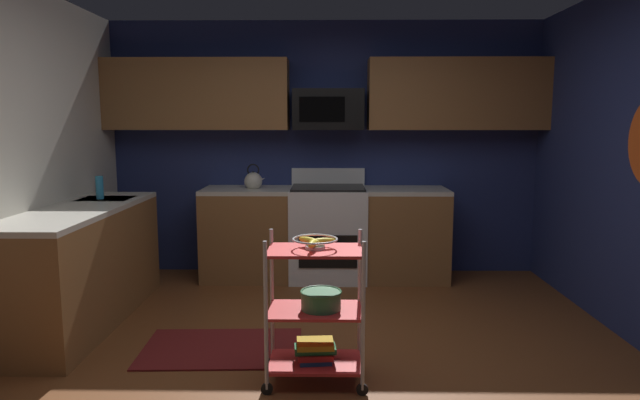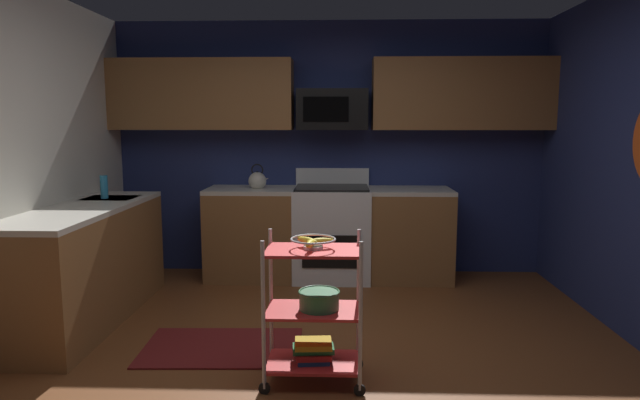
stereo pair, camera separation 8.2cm
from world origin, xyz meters
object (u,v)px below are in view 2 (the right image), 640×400
(fruit_bowl, at_px, (313,241))
(book_stack, at_px, (313,351))
(oven_range, at_px, (332,232))
(microwave, at_px, (332,110))
(rolling_cart, at_px, (313,310))
(mixing_bowl_large, at_px, (319,299))
(kettle, at_px, (257,181))
(dish_soap_bottle, at_px, (104,187))

(fruit_bowl, relative_size, book_stack, 1.04)
(oven_range, bearing_deg, fruit_bowl, -91.92)
(microwave, bearing_deg, rolling_cart, -91.82)
(microwave, relative_size, mixing_bowl_large, 2.78)
(kettle, bearing_deg, microwave, 8.28)
(microwave, xyz_separation_m, dish_soap_bottle, (-1.96, -0.90, -0.68))
(oven_range, height_order, rolling_cart, oven_range)
(book_stack, height_order, kettle, kettle)
(oven_range, relative_size, mixing_bowl_large, 4.37)
(oven_range, height_order, fruit_bowl, oven_range)
(fruit_bowl, xyz_separation_m, book_stack, (-0.00, -0.00, -0.68))
(kettle, xyz_separation_m, dish_soap_bottle, (-1.22, -0.79, 0.02))
(oven_range, xyz_separation_m, microwave, (-0.00, 0.10, 1.22))
(fruit_bowl, bearing_deg, dish_soap_bottle, 141.88)
(rolling_cart, relative_size, book_stack, 3.49)
(rolling_cart, distance_m, kettle, 2.43)
(mixing_bowl_large, bearing_deg, microwave, 89.02)
(book_stack, bearing_deg, oven_range, 88.08)
(mixing_bowl_large, distance_m, book_stack, 0.33)
(oven_range, height_order, book_stack, oven_range)
(mixing_bowl_large, xyz_separation_m, dish_soap_bottle, (-1.92, 1.48, 0.50))
(microwave, height_order, fruit_bowl, microwave)
(rolling_cart, bearing_deg, mixing_bowl_large, 0.00)
(fruit_bowl, xyz_separation_m, kettle, (-0.67, 2.28, 0.12))
(oven_range, bearing_deg, mixing_bowl_large, -91.03)
(fruit_bowl, bearing_deg, oven_range, 88.08)
(fruit_bowl, bearing_deg, rolling_cart, -85.24)
(oven_range, distance_m, fruit_bowl, 2.32)
(mixing_bowl_large, xyz_separation_m, book_stack, (-0.04, -0.00, -0.32))
(oven_range, distance_m, book_stack, 2.30)
(oven_range, xyz_separation_m, rolling_cart, (-0.08, -2.28, -0.03))
(dish_soap_bottle, bearing_deg, microwave, 24.67)
(microwave, relative_size, kettle, 2.65)
(rolling_cart, height_order, book_stack, rolling_cart)
(rolling_cart, xyz_separation_m, mixing_bowl_large, (0.04, 0.00, 0.07))
(oven_range, relative_size, rolling_cart, 1.20)
(book_stack, distance_m, dish_soap_bottle, 2.54)
(rolling_cart, distance_m, mixing_bowl_large, 0.08)
(rolling_cart, xyz_separation_m, kettle, (-0.67, 2.28, 0.54))
(oven_range, distance_m, dish_soap_bottle, 2.19)
(rolling_cart, relative_size, dish_soap_bottle, 4.57)
(kettle, bearing_deg, fruit_bowl, -73.60)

